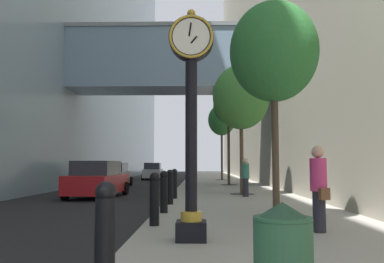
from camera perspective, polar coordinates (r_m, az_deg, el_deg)
The scene contains 18 objects.
ground_plane at distance 29.13m, azimuth -1.51°, elevation -7.62°, with size 110.00×110.00×0.00m, color black.
sidewalk_right at distance 32.13m, azimuth 3.87°, elevation -7.21°, with size 5.72×80.00×0.14m, color #9E998E.
street_clock at distance 7.50m, azimuth -0.11°, elevation 2.88°, with size 0.84×0.55×4.31m.
bollard_nearest at distance 4.61m, azimuth -12.17°, elevation -13.99°, with size 0.23×0.23×1.20m.
bollard_third at distance 9.32m, azimuth -5.31°, elevation -9.28°, with size 0.23×0.23×1.20m.
bollard_fourth at distance 11.70m, azimuth -3.99°, elevation -8.33°, with size 0.23×0.23×1.20m.
bollard_fifth at distance 14.08m, azimuth -3.12°, elevation -7.71°, with size 0.23×0.23×1.20m.
bollard_sixth at distance 16.48m, azimuth -2.50°, elevation -7.26°, with size 0.23×0.23×1.20m.
street_tree_near at distance 11.02m, azimuth 11.47°, elevation 10.86°, with size 2.31×2.31×5.66m.
street_tree_mid_near at distance 19.20m, azimuth 6.94°, elevation 4.81°, with size 2.67×2.67×6.07m.
street_tree_mid_far at distance 27.60m, azimuth 5.15°, elevation 3.50°, with size 2.06×2.06×6.52m.
street_tree_far at distance 35.92m, azimuth 4.21°, elevation 1.59°, with size 2.40×2.40×6.68m.
trash_bin at distance 3.80m, azimuth 12.76°, elevation -17.37°, with size 0.53×0.53×1.05m.
pedestrian_walking at distance 8.74m, azimuth 17.46°, elevation -7.36°, with size 0.40×0.50×1.76m.
pedestrian_by_clock at distance 17.59m, azimuth 7.55°, elevation -6.27°, with size 0.38×0.38×1.64m.
car_silver_near at distance 40.19m, azimuth -5.54°, elevation -5.63°, with size 2.05×4.61×1.65m.
car_red_mid at distance 19.16m, azimuth -13.19°, elevation -6.64°, with size 2.25×4.65×1.67m.
car_grey_far at distance 27.96m, azimuth -10.90°, elevation -6.05°, with size 1.95×4.16×1.62m.
Camera 1 is at (1.32, -2.06, 1.52)m, focal length 37.80 mm.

